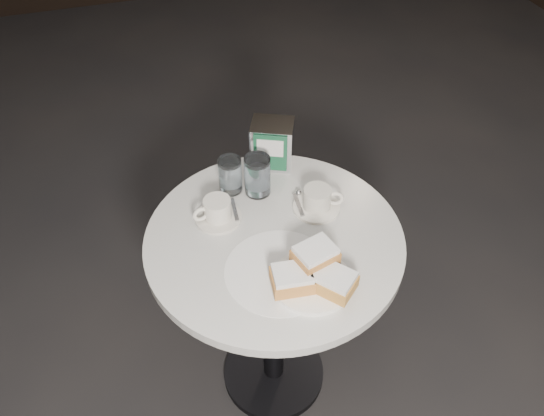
{
  "coord_description": "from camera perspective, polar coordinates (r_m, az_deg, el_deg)",
  "views": [
    {
      "loc": [
        -0.3,
        -0.92,
        1.79
      ],
      "look_at": [
        0.0,
        0.02,
        0.83
      ],
      "focal_mm": 35.0,
      "sensor_mm": 36.0,
      "label": 1
    }
  ],
  "objects": [
    {
      "name": "napkin_dispenser",
      "position": [
        1.61,
        0.03,
        6.91
      ],
      "size": [
        0.15,
        0.14,
        0.15
      ],
      "rotation": [
        0.0,
        0.0,
        -0.43
      ],
      "color": "silver",
      "rests_on": "cafe_table"
    },
    {
      "name": "coffee_cup_right",
      "position": [
        1.48,
        4.92,
        0.82
      ],
      "size": [
        0.17,
        0.17,
        0.07
      ],
      "rotation": [
        0.0,
        0.0,
        -0.35
      ],
      "color": "white",
      "rests_on": "cafe_table"
    },
    {
      "name": "beignet_plate",
      "position": [
        1.3,
        4.44,
        -7.2
      ],
      "size": [
        0.26,
        0.26,
        0.1
      ],
      "rotation": [
        0.0,
        0.0,
        -0.43
      ],
      "color": "white",
      "rests_on": "cafe_table"
    },
    {
      "name": "water_glass_right",
      "position": [
        1.51,
        -1.57,
        3.46
      ],
      "size": [
        0.09,
        0.09,
        0.12
      ],
      "rotation": [
        0.0,
        0.0,
        0.17
      ],
      "color": "silver",
      "rests_on": "cafe_table"
    },
    {
      "name": "cafe_table",
      "position": [
        1.58,
        0.22,
        -7.89
      ],
      "size": [
        0.7,
        0.7,
        0.74
      ],
      "color": "black",
      "rests_on": "ground"
    },
    {
      "name": "coffee_cup_left",
      "position": [
        1.46,
        -5.91,
        -0.32
      ],
      "size": [
        0.15,
        0.15,
        0.07
      ],
      "rotation": [
        0.0,
        0.0,
        0.17
      ],
      "color": "beige",
      "rests_on": "cafe_table"
    },
    {
      "name": "water_glass_left",
      "position": [
        1.53,
        -4.51,
        3.51
      ],
      "size": [
        0.07,
        0.07,
        0.11
      ],
      "rotation": [
        0.0,
        0.0,
        0.01
      ],
      "color": "white",
      "rests_on": "cafe_table"
    },
    {
      "name": "ground",
      "position": [
        2.04,
        0.18,
        -17.4
      ],
      "size": [
        7.0,
        7.0,
        0.0
      ],
      "primitive_type": "plane",
      "color": "black",
      "rests_on": "ground"
    },
    {
      "name": "sugar_spill",
      "position": [
        1.35,
        0.85,
        -6.78
      ],
      "size": [
        0.35,
        0.35,
        0.0
      ],
      "primitive_type": "cylinder",
      "rotation": [
        0.0,
        0.0,
        0.3
      ],
      "color": "white",
      "rests_on": "cafe_table"
    }
  ]
}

